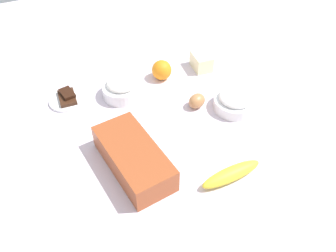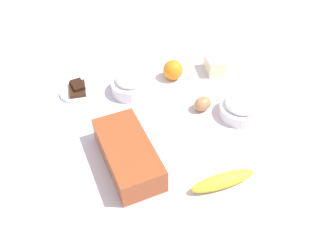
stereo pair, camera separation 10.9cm
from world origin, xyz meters
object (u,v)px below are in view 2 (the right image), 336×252
egg_near_butter (203,104)px  banana (223,181)px  loaf_pan (128,153)px  chocolate_plate (78,90)px  flour_bowl (131,84)px  butter_block (215,65)px  orange_fruit (173,70)px  sugar_bowl (241,107)px

egg_near_butter → banana: bearing=170.4°
loaf_pan → chocolate_plate: size_ratio=2.28×
flour_bowl → butter_block: (0.04, -0.34, -0.00)m
orange_fruit → sugar_bowl: bearing=-148.0°
flour_bowl → banana: bearing=-161.2°
banana → orange_fruit: (0.52, -0.01, 0.02)m
orange_fruit → egg_near_butter: bearing=-166.7°
loaf_pan → chocolate_plate: 0.39m
flour_bowl → egg_near_butter: bearing=-126.7°
flour_bowl → sugar_bowl: size_ratio=0.98×
flour_bowl → butter_block: 0.34m
loaf_pan → banana: size_ratio=1.56×
banana → orange_fruit: size_ratio=2.56×
egg_near_butter → chocolate_plate: bearing=62.5°
sugar_bowl → butter_block: bearing=-1.3°
butter_block → chocolate_plate: butter_block is taller
sugar_bowl → orange_fruit: bearing=32.0°
sugar_bowl → banana: 0.31m
butter_block → egg_near_butter: butter_block is taller
loaf_pan → chocolate_plate: bearing=8.5°
egg_near_butter → chocolate_plate: (0.21, 0.40, -0.01)m
butter_block → chocolate_plate: size_ratio=0.69×
flour_bowl → chocolate_plate: (0.05, 0.19, -0.02)m
banana → loaf_pan: bearing=57.6°
orange_fruit → butter_block: 0.17m
sugar_bowl → orange_fruit: size_ratio=1.94×
sugar_bowl → banana: sugar_bowl is taller
banana → chocolate_plate: bearing=33.6°
loaf_pan → orange_fruit: 0.44m
sugar_bowl → loaf_pan: bearing=104.9°
egg_near_butter → orange_fruit: bearing=13.3°
sugar_bowl → chocolate_plate: (0.27, 0.52, -0.02)m
loaf_pan → butter_block: loaf_pan is taller
flour_bowl → chocolate_plate: size_ratio=1.08×
butter_block → egg_near_butter: size_ratio=1.41×
loaf_pan → sugar_bowl: size_ratio=2.06×
banana → chocolate_plate: 0.63m
chocolate_plate → banana: bearing=-146.4°
banana → egg_near_butter: size_ratio=2.97×
loaf_pan → egg_near_butter: loaf_pan is taller
flour_bowl → sugar_bowl: flour_bowl is taller
loaf_pan → banana: 0.28m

